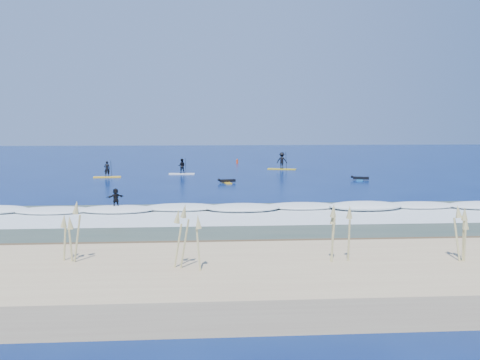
{
  "coord_description": "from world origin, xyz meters",
  "views": [
    {
      "loc": [
        -1.55,
        -44.22,
        5.79
      ],
      "look_at": [
        1.68,
        1.93,
        0.6
      ],
      "focal_mm": 40.0,
      "sensor_mm": 36.0,
      "label": 1
    }
  ],
  "objects": [
    {
      "name": "whitewater",
      "position": [
        0.0,
        -13.0,
        0.0
      ],
      "size": [
        34.0,
        5.0,
        0.02
      ],
      "primitive_type": "cube",
      "color": "silver",
      "rests_on": "ground"
    },
    {
      "name": "breaking_wave",
      "position": [
        0.0,
        -10.0,
        0.0
      ],
      "size": [
        40.0,
        6.0,
        0.3
      ],
      "primitive_type": "cube",
      "color": "white",
      "rests_on": "ground"
    },
    {
      "name": "dune_grass",
      "position": [
        0.0,
        -27.0,
        1.85
      ],
      "size": [
        40.0,
        4.0,
        1.7
      ],
      "primitive_type": null,
      "color": "tan",
      "rests_on": "dune"
    },
    {
      "name": "sup_paddler_right",
      "position": [
        7.79,
        18.16,
        0.92
      ],
      "size": [
        3.44,
        1.87,
        2.35
      ],
      "rotation": [
        0.0,
        0.0,
        -0.33
      ],
      "color": "gold",
      "rests_on": "ground"
    },
    {
      "name": "wave_surfer",
      "position": [
        -7.12,
        -10.0,
        0.76
      ],
      "size": [
        1.85,
        1.28,
        1.32
      ],
      "rotation": [
        0.0,
        0.0,
        0.48
      ],
      "color": "silver",
      "rests_on": "breaking_wave"
    },
    {
      "name": "sup_paddler_left",
      "position": [
        -11.25,
        10.56,
        0.6
      ],
      "size": [
        2.78,
        0.91,
        1.92
      ],
      "rotation": [
        0.0,
        0.0,
        0.08
      ],
      "color": "yellow",
      "rests_on": "ground"
    },
    {
      "name": "sup_paddler_center",
      "position": [
        -3.8,
        13.27,
        0.72
      ],
      "size": [
        2.79,
        0.85,
        1.93
      ],
      "rotation": [
        0.0,
        0.0,
        -0.06
      ],
      "color": "white",
      "rests_on": "ground"
    },
    {
      "name": "prone_paddler_far",
      "position": [
        13.64,
        6.22,
        0.16
      ],
      "size": [
        1.72,
        2.26,
        0.46
      ],
      "rotation": [
        0.0,
        0.0,
        1.26
      ],
      "color": "#1660A8",
      "rests_on": "ground"
    },
    {
      "name": "dune",
      "position": [
        0.0,
        -27.0,
        0.0
      ],
      "size": [
        90.0,
        7.0,
        2.0
      ],
      "primitive_type": "cube",
      "color": "tan",
      "rests_on": "ground"
    },
    {
      "name": "shallow_water",
      "position": [
        0.0,
        -14.0,
        0.01
      ],
      "size": [
        90.0,
        13.0,
        0.01
      ],
      "primitive_type": "cube",
      "color": "#324435",
      "rests_on": "ground"
    },
    {
      "name": "marker_buoy",
      "position": [
        3.07,
        27.29,
        0.3
      ],
      "size": [
        0.29,
        0.29,
        0.7
      ],
      "rotation": [
        0.0,
        0.0,
        0.42
      ],
      "color": "red",
      "rests_on": "ground"
    },
    {
      "name": "wet_sand_strip",
      "position": [
        0.0,
        -21.5,
        0.0
      ],
      "size": [
        90.0,
        5.0,
        0.08
      ],
      "primitive_type": "cube",
      "color": "#513B26",
      "rests_on": "ground"
    },
    {
      "name": "prone_paddler_near",
      "position": [
        0.65,
        4.89,
        0.15
      ],
      "size": [
        1.69,
        2.19,
        0.44
      ],
      "rotation": [
        0.0,
        0.0,
        1.76
      ],
      "color": "gold",
      "rests_on": "ground"
    },
    {
      "name": "ground",
      "position": [
        0.0,
        0.0,
        0.0
      ],
      "size": [
        160.0,
        160.0,
        0.0
      ],
      "primitive_type": "plane",
      "color": "#04164D",
      "rests_on": "ground"
    }
  ]
}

